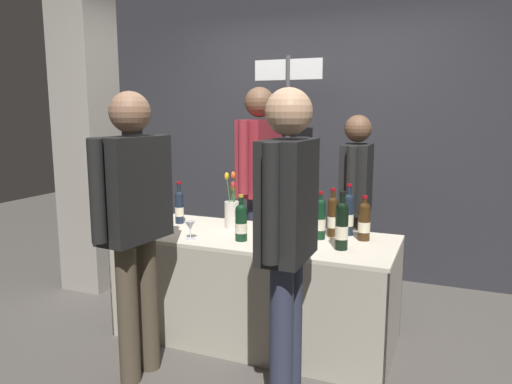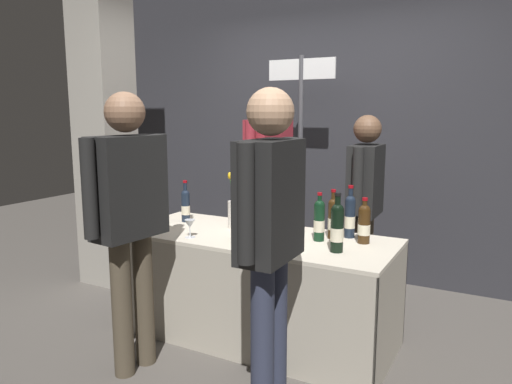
{
  "view_description": "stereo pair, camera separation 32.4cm",
  "coord_description": "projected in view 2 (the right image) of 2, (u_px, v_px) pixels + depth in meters",
  "views": [
    {
      "loc": [
        1.22,
        -2.95,
        1.57
      ],
      "look_at": [
        0.0,
        0.0,
        1.03
      ],
      "focal_mm": 33.78,
      "sensor_mm": 36.0,
      "label": 1
    },
    {
      "loc": [
        1.52,
        -2.81,
        1.57
      ],
      "look_at": [
        0.0,
        0.0,
        1.03
      ],
      "focal_mm": 33.78,
      "sensor_mm": 36.0,
      "label": 2
    }
  ],
  "objects": [
    {
      "name": "vendor_presenter",
      "position": [
        268.0,
        172.0,
        3.97
      ],
      "size": [
        0.25,
        0.6,
        1.77
      ],
      "rotation": [
        0.0,
        0.0,
        -1.67
      ],
      "color": "#2D3347",
      "rests_on": "ground_plane"
    },
    {
      "name": "featured_wine_bottle",
      "position": [
        337.0,
        227.0,
        2.88
      ],
      "size": [
        0.08,
        0.08,
        0.36
      ],
      "color": "black",
      "rests_on": "tasting_table"
    },
    {
      "name": "display_bottle_0",
      "position": [
        154.0,
        212.0,
        3.42
      ],
      "size": [
        0.07,
        0.07,
        0.3
      ],
      "color": "#38230F",
      "rests_on": "tasting_table"
    },
    {
      "name": "display_bottle_8",
      "position": [
        350.0,
        216.0,
        3.21
      ],
      "size": [
        0.07,
        0.07,
        0.35
      ],
      "color": "#192333",
      "rests_on": "tasting_table"
    },
    {
      "name": "display_bottle_2",
      "position": [
        268.0,
        213.0,
        3.39
      ],
      "size": [
        0.07,
        0.07,
        0.31
      ],
      "color": "black",
      "rests_on": "tasting_table"
    },
    {
      "name": "display_bottle_6",
      "position": [
        319.0,
        220.0,
        3.13
      ],
      "size": [
        0.07,
        0.07,
        0.32
      ],
      "color": "black",
      "rests_on": "tasting_table"
    },
    {
      "name": "display_bottle_3",
      "position": [
        364.0,
        223.0,
        3.07
      ],
      "size": [
        0.08,
        0.08,
        0.3
      ],
      "color": "#38230F",
      "rests_on": "tasting_table"
    },
    {
      "name": "display_bottle_1",
      "position": [
        186.0,
        205.0,
        3.68
      ],
      "size": [
        0.07,
        0.07,
        0.32
      ],
      "color": "#192333",
      "rests_on": "tasting_table"
    },
    {
      "name": "tasting_table",
      "position": [
        256.0,
        265.0,
        3.33
      ],
      "size": [
        1.88,
        0.77,
        0.73
      ],
      "color": "beige",
      "rests_on": "ground_plane"
    },
    {
      "name": "taster_foreground_left",
      "position": [
        129.0,
        207.0,
        2.82
      ],
      "size": [
        0.26,
        0.61,
        1.68
      ],
      "rotation": [
        0.0,
        0.0,
        1.46
      ],
      "color": "#4C4233",
      "rests_on": "ground_plane"
    },
    {
      "name": "concrete_pillar",
      "position": [
        104.0,
        113.0,
        4.31
      ],
      "size": [
        0.41,
        0.41,
        3.12
      ],
      "primitive_type": "cube",
      "color": "gray",
      "rests_on": "ground_plane"
    },
    {
      "name": "flower_vase",
      "position": [
        235.0,
        210.0,
        3.5
      ],
      "size": [
        0.11,
        0.11,
        0.42
      ],
      "color": "silver",
      "rests_on": "tasting_table"
    },
    {
      "name": "display_bottle_7",
      "position": [
        277.0,
        207.0,
        3.49
      ],
      "size": [
        0.07,
        0.07,
        0.35
      ],
      "color": "black",
      "rests_on": "tasting_table"
    },
    {
      "name": "display_bottle_5",
      "position": [
        333.0,
        218.0,
        3.19
      ],
      "size": [
        0.07,
        0.07,
        0.33
      ],
      "color": "#38230F",
      "rests_on": "tasting_table"
    },
    {
      "name": "vendor_assistant",
      "position": [
        365.0,
        197.0,
        3.75
      ],
      "size": [
        0.22,
        0.56,
        1.54
      ],
      "rotation": [
        0.0,
        0.0,
        -1.54
      ],
      "color": "#4C4233",
      "rests_on": "ground_plane"
    },
    {
      "name": "taster_foreground_right",
      "position": [
        270.0,
        226.0,
        2.38
      ],
      "size": [
        0.23,
        0.57,
        1.68
      ],
      "rotation": [
        0.0,
        0.0,
        1.59
      ],
      "color": "#2D3347",
      "rests_on": "ground_plane"
    },
    {
      "name": "wine_glass_near_vendor",
      "position": [
        190.0,
        225.0,
        3.22
      ],
      "size": [
        0.07,
        0.07,
        0.12
      ],
      "color": "silver",
      "rests_on": "tasting_table"
    },
    {
      "name": "display_bottle_4",
      "position": [
        239.0,
        221.0,
        3.14
      ],
      "size": [
        0.08,
        0.08,
        0.31
      ],
      "color": "black",
      "rests_on": "tasting_table"
    },
    {
      "name": "back_partition",
      "position": [
        337.0,
        109.0,
        4.56
      ],
      "size": [
        5.15,
        0.12,
        3.18
      ],
      "primitive_type": "cube",
      "color": "#2D2D33",
      "rests_on": "ground_plane"
    },
    {
      "name": "ground_plane",
      "position": [
        256.0,
        335.0,
        3.41
      ],
      "size": [
        12.0,
        12.0,
        0.0
      ],
      "primitive_type": "plane",
      "color": "#514C47"
    },
    {
      "name": "booth_signpost",
      "position": [
        300.0,
        141.0,
        4.29
      ],
      "size": [
        0.62,
        0.04,
        2.05
      ],
      "color": "#47474C",
      "rests_on": "ground_plane"
    }
  ]
}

